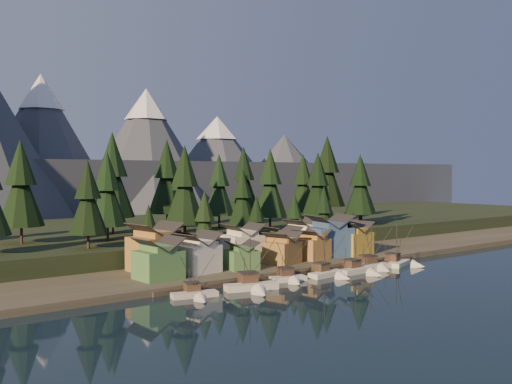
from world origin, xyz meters
TOP-DOWN VIEW (x-y plane):
  - ground at (0.00, 0.00)m, footprint 500.00×500.00m
  - shore_strip at (0.00, 40.00)m, footprint 400.00×50.00m
  - hillside at (0.00, 90.00)m, footprint 420.00×100.00m
  - dock at (0.00, 16.50)m, footprint 80.00×4.00m
  - mountain_ridge at (-4.20, 213.59)m, footprint 560.00×190.00m
  - boat_0 at (-33.71, 8.91)m, footprint 9.76×10.24m
  - boat_1 at (-20.83, 7.54)m, footprint 11.89×12.38m
  - boat_2 at (-8.56, 10.25)m, footprint 8.88×9.48m
  - boat_3 at (2.67, 8.88)m, footprint 10.15×10.92m
  - boat_4 at (11.84, 7.53)m, footprint 10.72×11.68m
  - boat_5 at (19.02, 9.46)m, footprint 9.95×10.60m
  - boat_6 at (28.58, 8.37)m, footprint 10.17×10.77m
  - house_front_0 at (-33.83, 24.16)m, footprint 9.35×8.88m
  - house_front_1 at (-22.99, 26.00)m, footprint 9.84×9.54m
  - house_front_2 at (-12.35, 23.17)m, footprint 8.02×8.06m
  - house_front_3 at (0.71, 23.85)m, footprint 9.36×9.10m
  - house_front_4 at (11.46, 24.76)m, footprint 8.62×9.15m
  - house_front_5 at (19.35, 25.87)m, footprint 12.63×11.92m
  - house_front_6 at (26.61, 24.08)m, footprint 9.62×9.15m
  - house_back_0 at (-29.71, 33.83)m, footprint 11.31×10.95m
  - house_back_1 at (-18.34, 33.04)m, footprint 8.03×8.11m
  - house_back_2 at (-5.36, 32.37)m, footprint 9.83×9.16m
  - house_back_3 at (7.37, 31.13)m, footprint 8.77×7.95m
  - house_back_4 at (17.32, 34.32)m, footprint 8.99×8.64m
  - house_back_5 at (29.62, 32.45)m, footprint 8.82×8.89m
  - tree_hill_1 at (-50.00, 68.00)m, footprint 11.58×11.58m
  - tree_hill_2 at (-40.00, 48.00)m, footprint 9.25×9.25m
  - tree_hill_3 at (-30.00, 60.00)m, footprint 10.34×10.34m
  - tree_hill_4 at (-22.00, 75.00)m, footprint 13.07×13.07m
  - tree_hill_5 at (-12.00, 50.00)m, footprint 11.11×11.11m
  - tree_hill_6 at (-4.00, 65.00)m, footprint 9.94×9.94m
  - tree_hill_7 at (6.00, 48.00)m, footprint 8.47×8.47m
  - tree_hill_8 at (14.00, 72.00)m, footprint 10.57×10.57m
  - tree_hill_9 at (22.00, 55.00)m, footprint 11.18×11.18m
  - tree_hill_10 at (30.00, 80.00)m, footprint 11.90×11.90m
  - tree_hill_11 at (38.00, 50.00)m, footprint 10.75×10.75m
  - tree_hill_12 at (46.00, 66.00)m, footprint 10.75×10.75m
  - tree_hill_13 at (56.00, 48.00)m, footprint 10.57×10.57m
  - tree_hill_14 at (64.00, 72.00)m, footprint 13.95×13.95m
  - tree_hill_15 at (0.00, 82.00)m, footprint 12.62×12.62m
  - tree_hill_17 at (68.00, 58.00)m, footprint 10.17×10.17m
  - tree_shore_0 at (-28.00, 40.00)m, footprint 6.52×6.52m
  - tree_shore_1 at (-12.00, 40.00)m, footprint 7.85×7.85m
  - tree_shore_2 at (5.00, 40.00)m, footprint 7.08×7.08m
  - tree_shore_3 at (19.00, 40.00)m, footprint 7.22×7.22m
  - tree_shore_4 at (31.00, 40.00)m, footprint 8.02×8.02m

SIDE VIEW (x-z plane):
  - ground at x=0.00m, z-range 0.00..0.00m
  - dock at x=0.00m, z-range 0.00..1.00m
  - shore_strip at x=0.00m, z-range 0.00..1.50m
  - boat_0 at x=-33.71m, z-range -3.20..6.85m
  - boat_4 at x=11.84m, z-range -3.68..7.93m
  - boat_3 at x=2.67m, z-range -3.57..7.93m
  - boat_2 at x=-8.56m, z-range -3.30..7.80m
  - boat_1 at x=-20.83m, z-range -4.00..8.74m
  - boat_6 at x=28.58m, z-range -3.66..8.44m
  - boat_5 at x=19.02m, z-range -3.71..8.70m
  - hillside at x=0.00m, z-range 0.00..6.00m
  - house_front_2 at x=-12.35m, z-range 1.67..8.26m
  - house_front_4 at x=11.46m, z-range 1.70..9.56m
  - house_front_3 at x=0.71m, z-range 1.70..9.61m
  - house_back_3 at x=7.37m, z-range 1.71..10.03m
  - house_back_5 at x=29.62m, z-range 1.71..10.13m
  - house_back_1 at x=-18.34m, z-range 1.71..10.18m
  - house_front_0 at x=-33.83m, z-range 1.73..10.62m
  - house_front_1 at x=-22.99m, z-range 1.73..10.77m
  - house_front_6 at x=26.61m, z-range 1.73..10.81m
  - house_back_4 at x=17.32m, z-range 1.74..11.36m
  - house_back_2 at x=-5.36m, z-range 1.74..11.42m
  - house_back_0 at x=-29.71m, z-range 1.78..12.91m
  - house_front_5 at x=19.35m, z-range 1.78..12.97m
  - tree_shore_0 at x=-28.00m, z-range 2.20..17.38m
  - tree_shore_2 at x=5.00m, z-range 2.26..18.75m
  - tree_shore_3 at x=19.00m, z-range 2.28..19.09m
  - tree_shore_1 at x=-12.00m, z-range 2.35..20.63m
  - tree_shore_4 at x=31.00m, z-range 2.37..21.06m
  - tree_hill_7 at x=6.00m, z-range 6.91..26.64m
  - tree_hill_2 at x=-40.00m, z-range 7.00..28.54m
  - tree_hill_6 at x=-4.00m, z-range 7.08..30.24m
  - tree_hill_17 at x=68.00m, z-range 7.10..30.80m
  - tree_hill_3 at x=-30.00m, z-range 7.12..31.21m
  - tree_hill_8 at x=14.00m, z-range 7.15..31.76m
  - tree_hill_13 at x=56.00m, z-range 7.15..31.76m
  - tree_hill_11 at x=38.00m, z-range 7.17..32.20m
  - tree_hill_12 at x=46.00m, z-range 7.17..32.20m
  - tree_hill_5 at x=-12.00m, z-range 7.21..33.09m
  - tree_hill_9 at x=22.00m, z-range 7.22..33.26m
  - tree_hill_1 at x=-50.00m, z-range 7.26..34.24m
  - tree_hill_10 at x=30.00m, z-range 7.29..35.01m
  - tree_hill_15 at x=0.00m, z-range 7.37..36.78m
  - tree_hill_4 at x=-22.00m, z-range 7.42..37.87m
  - tree_hill_14 at x=64.00m, z-range 7.52..40.01m
  - mountain_ridge at x=-4.20m, z-range -18.94..71.06m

